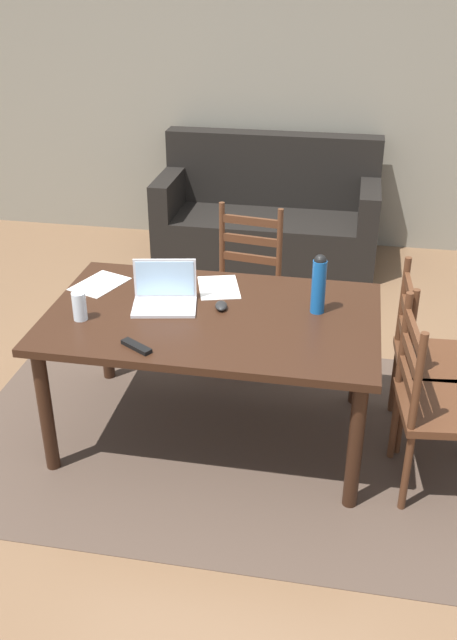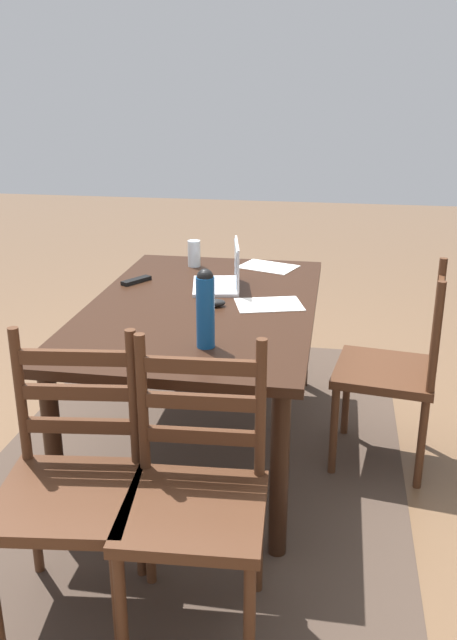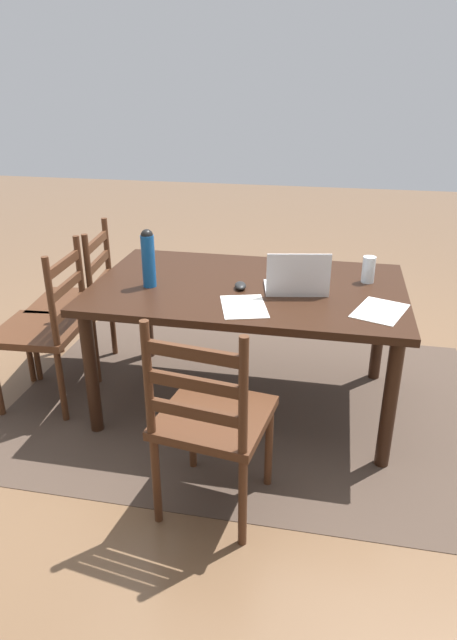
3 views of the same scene
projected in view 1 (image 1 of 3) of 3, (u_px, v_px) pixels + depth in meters
ground_plane at (214, 432)px, 3.84m from camera, size 14.00×14.00×0.00m
area_rug at (214, 431)px, 3.84m from camera, size 2.67×1.91×0.01m
wall_back at (284, 84)px, 5.81m from camera, size 8.00×0.12×2.70m
dining_table at (213, 328)px, 3.54m from camera, size 1.66×1.03×0.73m
chair_right_near at (438, 406)px, 3.26m from camera, size 0.49×0.49×0.95m
chair_far_head at (242, 288)px, 4.39m from camera, size 0.50×0.50×0.95m
chair_right_far at (432, 360)px, 3.62m from camera, size 0.46×0.46×0.95m
couch at (268, 217)px, 5.87m from camera, size 1.80×0.80×1.00m
laptop at (165, 294)px, 3.57m from camera, size 0.36×0.28×0.23m
water_bottle at (319, 283)px, 3.45m from camera, size 0.07×0.07×0.31m
drinking_glass at (79, 306)px, 3.42m from camera, size 0.07×0.07×0.14m
computer_mouse at (221, 306)px, 3.54m from camera, size 0.08×0.11×0.03m
tv_remote at (136, 346)px, 3.20m from camera, size 0.17×0.13×0.02m
paper_stack_left at (219, 287)px, 3.77m from camera, size 0.28×0.34×0.00m
paper_stack_right at (100, 284)px, 3.81m from camera, size 0.30×0.35×0.00m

